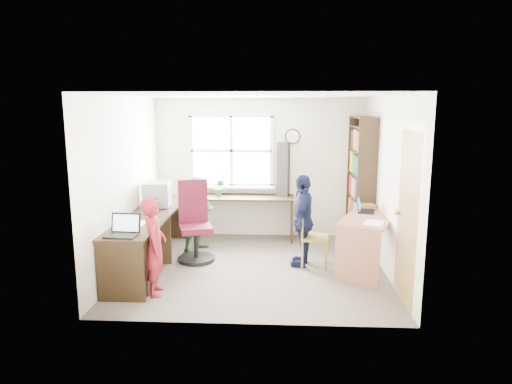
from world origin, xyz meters
TOP-DOWN VIEW (x-y plane):
  - room at (0.01, 0.10)m, footprint 3.64×3.44m
  - l_desk at (-1.31, -0.28)m, footprint 2.38×2.95m
  - right_desk at (1.58, 0.04)m, footprint 1.08×1.46m
  - bookshelf at (1.65, 1.19)m, footprint 0.30×1.02m
  - swivel_chair at (-0.92, 0.34)m, footprint 0.70×0.70m
  - wooden_chair at (0.78, 0.16)m, footprint 0.41×0.41m
  - crt_monitor at (-1.52, 0.52)m, footprint 0.41×0.38m
  - laptop_left at (-1.51, -1.00)m, footprint 0.38×0.33m
  - laptop_right at (1.54, 0.31)m, footprint 0.32×0.36m
  - speaker_a at (-1.49, 0.25)m, footprint 0.10×0.10m
  - speaker_b at (-1.44, 0.82)m, footprint 0.11×0.11m
  - cd_tower at (0.40, 1.46)m, footprint 0.23×0.21m
  - game_box at (1.62, 0.60)m, footprint 0.32×0.32m
  - paper_a at (-1.52, -0.45)m, footprint 0.25×0.34m
  - paper_b at (1.56, -0.33)m, footprint 0.33×0.38m
  - potted_plant at (-0.69, 1.44)m, footprint 0.17×0.14m
  - person_red at (-1.16, -0.95)m, footprint 0.36×0.48m
  - person_green at (-0.92, 0.78)m, footprint 0.69×0.73m
  - person_navy at (0.67, 0.17)m, footprint 0.45×0.82m

SIDE VIEW (x-z plane):
  - l_desk at x=-1.31m, z-range 0.08..0.83m
  - wooden_chair at x=0.78m, z-range 0.04..0.92m
  - swivel_chair at x=-0.92m, z-range -0.08..1.11m
  - right_desk at x=1.58m, z-range 0.17..0.94m
  - person_green at x=-0.92m, z-range 0.00..1.18m
  - person_red at x=-1.16m, z-range 0.00..1.19m
  - person_navy at x=0.67m, z-range 0.00..1.32m
  - paper_a at x=-1.52m, z-range 0.75..0.75m
  - paper_b at x=1.56m, z-range 0.76..0.77m
  - game_box at x=1.62m, z-range 0.76..0.82m
  - laptop_left at x=-1.51m, z-range 0.68..0.93m
  - laptop_right at x=1.54m, z-range 0.71..0.92m
  - speaker_a at x=-1.49m, z-range 0.75..0.93m
  - speaker_b at x=-1.44m, z-range 0.75..0.93m
  - potted_plant at x=-0.69m, z-range 0.75..1.03m
  - crt_monitor at x=-1.52m, z-range 0.75..1.13m
  - bookshelf at x=1.65m, z-range -0.05..2.05m
  - cd_tower at x=0.40m, z-range 0.75..1.68m
  - room at x=0.01m, z-range 0.00..2.44m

